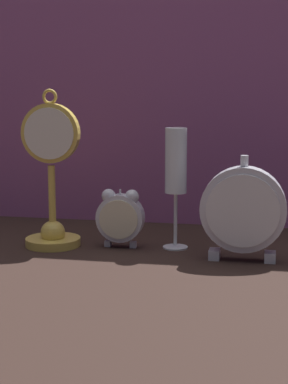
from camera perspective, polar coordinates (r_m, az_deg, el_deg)
name	(u,v)px	position (r m, az deg, el deg)	size (l,w,h in m)	color
ground_plane	(135,259)	(1.18, -0.77, -5.97)	(4.00, 4.00, 0.00)	black
fabric_backdrop_drape	(166,75)	(1.46, 1.93, 10.32)	(1.71, 0.01, 0.67)	#8E4C7F
pocket_watch_on_stand	(52,189)	(1.27, -8.20, 0.28)	(0.12, 0.11, 0.31)	gold
alarm_clock_twin_bell	(120,215)	(1.25, -2.13, -2.09)	(0.09, 0.03, 0.12)	silver
mantel_clock_silver	(243,210)	(1.16, 8.80, -1.60)	(0.15, 0.04, 0.19)	silver
champagne_flute	(176,168)	(1.23, 2.85, 2.10)	(0.05, 0.05, 0.24)	silver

